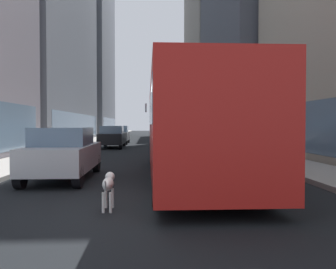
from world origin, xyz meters
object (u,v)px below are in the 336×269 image
object	(u,v)px
car_black_suv	(112,137)
car_red_coupe	(171,140)
dalmatian_dog	(108,184)
car_silver_sedan	(64,153)
car_grey_wagon	(119,135)
transit_bus	(190,123)

from	to	relation	value
car_black_suv	car_red_coupe	bearing A→B (deg)	-55.52
car_black_suv	dalmatian_dog	world-z (taller)	car_black_suv
car_silver_sedan	dalmatian_dog	distance (m)	4.52
car_grey_wagon	car_silver_sedan	bearing A→B (deg)	-90.00
car_red_coupe	dalmatian_dog	world-z (taller)	car_red_coupe
car_silver_sedan	car_red_coupe	xyz separation A→B (m)	(4.00, 9.44, 0.00)
transit_bus	dalmatian_dog	bearing A→B (deg)	-116.22
transit_bus	dalmatian_dog	distance (m)	5.04
dalmatian_dog	car_red_coupe	bearing A→B (deg)	80.96
transit_bus	car_grey_wagon	size ratio (longest dim) A/B	2.58
car_red_coupe	dalmatian_dog	distance (m)	13.72
transit_bus	car_black_suv	world-z (taller)	transit_bus
transit_bus	dalmatian_dog	xyz separation A→B (m)	(-2.16, -4.38, -1.26)
car_red_coupe	car_silver_sedan	bearing A→B (deg)	-112.97
transit_bus	car_black_suv	xyz separation A→B (m)	(-4.00, 15.00, -0.95)
car_black_suv	dalmatian_dog	bearing A→B (deg)	-84.56
transit_bus	car_red_coupe	xyz separation A→B (m)	(0.00, 9.17, -0.95)
car_red_coupe	dalmatian_dog	bearing A→B (deg)	-99.04
dalmatian_dog	transit_bus	bearing A→B (deg)	63.78
car_silver_sedan	dalmatian_dog	xyz separation A→B (m)	(1.84, -4.11, -0.31)
car_silver_sedan	car_grey_wagon	bearing A→B (deg)	90.00
transit_bus	car_silver_sedan	world-z (taller)	transit_bus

